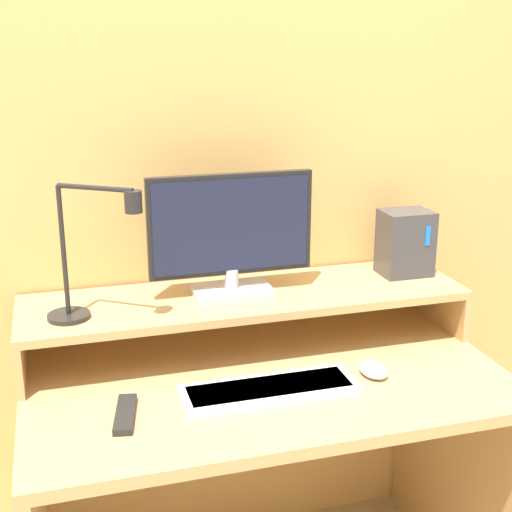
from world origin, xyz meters
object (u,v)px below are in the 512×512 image
Objects in this scene: mouse at (373,370)px; router_dock at (405,243)px; desk_lamp at (88,263)px; keyboard at (269,389)px; remote_control at (125,414)px; monitor at (231,234)px.

router_dock is at bearing 52.48° from mouse.
desk_lamp reaches higher than mouse.
keyboard is at bearing -26.97° from desk_lamp.
remote_control is (0.05, -0.21, -0.29)m from desk_lamp.
keyboard is (-0.50, -0.31, -0.23)m from router_dock.
monitor is at bearing 43.41° from remote_control.
mouse is 0.59× the size of remote_control.
keyboard reaches higher than remote_control.
desk_lamp is (-0.37, -0.09, -0.02)m from monitor.
remote_control is at bearing -158.70° from router_dock.
mouse reaches higher than remote_control.
keyboard is at bearing -86.61° from monitor.
keyboard is at bearing -148.30° from router_dock.
monitor is 1.30× the size of desk_lamp.
router_dock is 1.14× the size of remote_control.
mouse is at bearing 3.60° from keyboard.
monitor reaches higher than keyboard.
router_dock is (0.88, 0.11, -0.06)m from desk_lamp.
desk_lamp is 0.36m from remote_control.
monitor is 0.38m from desk_lamp.
desk_lamp is 0.80× the size of keyboard.
desk_lamp reaches higher than keyboard.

